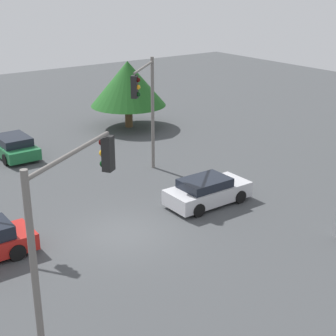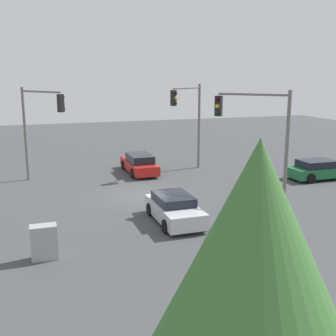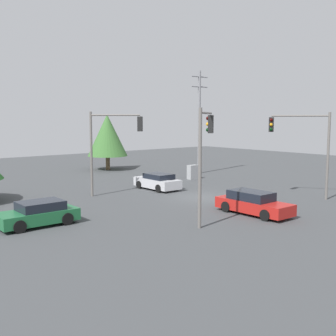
{
  "view_description": "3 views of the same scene",
  "coord_description": "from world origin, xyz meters",
  "px_view_note": "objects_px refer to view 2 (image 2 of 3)",
  "views": [
    {
      "loc": [
        16.62,
        -9.74,
        10.08
      ],
      "look_at": [
        -0.6,
        2.76,
        2.16
      ],
      "focal_mm": 55.0,
      "sensor_mm": 36.0,
      "label": 1
    },
    {
      "loc": [
        6.1,
        22.86,
        6.84
      ],
      "look_at": [
        -1.25,
        1.03,
        1.76
      ],
      "focal_mm": 45.0,
      "sensor_mm": 36.0,
      "label": 2
    },
    {
      "loc": [
        -21.01,
        -21.47,
        5.7
      ],
      "look_at": [
        -2.51,
        0.84,
        2.26
      ],
      "focal_mm": 45.0,
      "sensor_mm": 36.0,
      "label": 3
    }
  ],
  "objects_px": {
    "sedan_red": "(139,164)",
    "traffic_signal_cross": "(189,113)",
    "traffic_signal_main": "(39,118)",
    "sedan_green": "(318,170)",
    "electrical_cabinet": "(44,242)",
    "traffic_signal_aux": "(258,129)",
    "sedan_silver": "(174,209)"
  },
  "relations": [
    {
      "from": "sedan_green",
      "to": "traffic_signal_aux",
      "type": "relative_size",
      "value": 0.67
    },
    {
      "from": "traffic_signal_cross",
      "to": "traffic_signal_main",
      "type": "bearing_deg",
      "value": -32.72
    },
    {
      "from": "sedan_green",
      "to": "electrical_cabinet",
      "type": "relative_size",
      "value": 3.1
    },
    {
      "from": "traffic_signal_aux",
      "to": "electrical_cabinet",
      "type": "relative_size",
      "value": 4.61
    },
    {
      "from": "sedan_green",
      "to": "traffic_signal_cross",
      "type": "bearing_deg",
      "value": -124.77
    },
    {
      "from": "sedan_silver",
      "to": "traffic_signal_cross",
      "type": "xyz_separation_m",
      "value": [
        -4.68,
        -10.05,
        3.61
      ]
    },
    {
      "from": "sedan_green",
      "to": "sedan_silver",
      "type": "bearing_deg",
      "value": -67.63
    },
    {
      "from": "sedan_silver",
      "to": "traffic_signal_aux",
      "type": "height_order",
      "value": "traffic_signal_aux"
    },
    {
      "from": "traffic_signal_cross",
      "to": "electrical_cabinet",
      "type": "xyz_separation_m",
      "value": [
        10.76,
        12.43,
        -3.58
      ]
    },
    {
      "from": "sedan_red",
      "to": "sedan_silver",
      "type": "distance_m",
      "value": 10.61
    },
    {
      "from": "sedan_red",
      "to": "traffic_signal_main",
      "type": "bearing_deg",
      "value": -171.75
    },
    {
      "from": "sedan_red",
      "to": "traffic_signal_cross",
      "type": "height_order",
      "value": "traffic_signal_cross"
    },
    {
      "from": "sedan_red",
      "to": "traffic_signal_aux",
      "type": "distance_m",
      "value": 11.34
    },
    {
      "from": "sedan_green",
      "to": "traffic_signal_main",
      "type": "distance_m",
      "value": 18.61
    },
    {
      "from": "traffic_signal_main",
      "to": "electrical_cabinet",
      "type": "distance_m",
      "value": 12.48
    },
    {
      "from": "sedan_green",
      "to": "sedan_silver",
      "type": "height_order",
      "value": "sedan_green"
    },
    {
      "from": "traffic_signal_cross",
      "to": "traffic_signal_aux",
      "type": "relative_size",
      "value": 1.01
    },
    {
      "from": "sedan_green",
      "to": "sedan_red",
      "type": "bearing_deg",
      "value": -117.08
    },
    {
      "from": "traffic_signal_main",
      "to": "electrical_cabinet",
      "type": "height_order",
      "value": "traffic_signal_main"
    },
    {
      "from": "sedan_red",
      "to": "traffic_signal_cross",
      "type": "relative_size",
      "value": 0.76
    },
    {
      "from": "sedan_red",
      "to": "traffic_signal_cross",
      "type": "xyz_separation_m",
      "value": [
        -3.61,
        0.5,
        3.59
      ]
    },
    {
      "from": "sedan_silver",
      "to": "traffic_signal_aux",
      "type": "relative_size",
      "value": 0.66
    },
    {
      "from": "sedan_green",
      "to": "electrical_cabinet",
      "type": "xyz_separation_m",
      "value": [
        18.1,
        7.33,
        0.03
      ]
    },
    {
      "from": "traffic_signal_main",
      "to": "sedan_silver",
      "type": "bearing_deg",
      "value": -2.27
    },
    {
      "from": "traffic_signal_aux",
      "to": "electrical_cabinet",
      "type": "height_order",
      "value": "traffic_signal_aux"
    },
    {
      "from": "sedan_green",
      "to": "traffic_signal_cross",
      "type": "relative_size",
      "value": 0.67
    },
    {
      "from": "sedan_green",
      "to": "electrical_cabinet",
      "type": "bearing_deg",
      "value": -67.97
    },
    {
      "from": "sedan_silver",
      "to": "traffic_signal_aux",
      "type": "xyz_separation_m",
      "value": [
        -4.53,
        -0.37,
        3.59
      ]
    },
    {
      "from": "traffic_signal_main",
      "to": "traffic_signal_aux",
      "type": "bearing_deg",
      "value": 15.07
    },
    {
      "from": "traffic_signal_aux",
      "to": "traffic_signal_main",
      "type": "bearing_deg",
      "value": 5.31
    },
    {
      "from": "sedan_silver",
      "to": "electrical_cabinet",
      "type": "relative_size",
      "value": 3.05
    },
    {
      "from": "sedan_green",
      "to": "traffic_signal_main",
      "type": "height_order",
      "value": "traffic_signal_main"
    }
  ]
}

